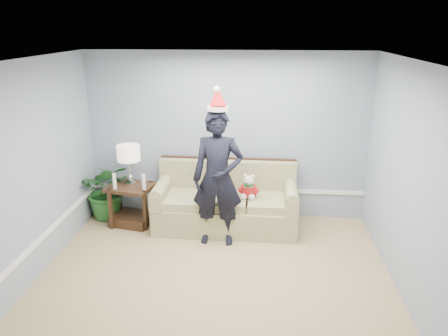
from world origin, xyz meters
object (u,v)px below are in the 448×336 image
man (218,179)px  sofa (226,204)px  table_lamp (129,155)px  teddy_bear (249,189)px  houseplant (108,190)px  side_table (132,209)px

man → sofa: bearing=82.3°
table_lamp → teddy_bear: 1.94m
houseplant → man: man is taller
table_lamp → houseplant: table_lamp is taller
table_lamp → houseplant: size_ratio=0.66×
man → table_lamp: bearing=158.9°
sofa → teddy_bear: size_ratio=5.75×
houseplant → man: 2.08m
sofa → side_table: size_ratio=2.83×
table_lamp → teddy_bear: size_ratio=1.66×
side_table → man: size_ratio=0.39×
side_table → table_lamp: table_lamp is taller
sofa → houseplant: (-1.96, 0.17, 0.12)m
table_lamp → man: (1.45, -0.57, -0.15)m
sofa → man: 0.83m
sofa → houseplant: 1.97m
houseplant → side_table: bearing=-25.6°
man → teddy_bear: size_ratio=5.16×
man → side_table: bearing=161.3°
sofa → man: bearing=-97.1°
houseplant → teddy_bear: bearing=-6.9°
table_lamp → man: man is taller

